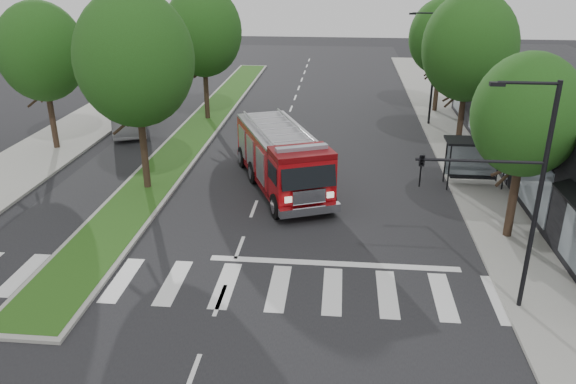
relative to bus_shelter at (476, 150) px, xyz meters
name	(u,v)px	position (x,y,z in m)	size (l,w,h in m)	color
ground	(240,247)	(-11.20, -8.15, -2.04)	(140.00, 140.00, 0.00)	black
sidewalk_right	(488,173)	(1.30, 1.85, -1.96)	(5.00, 80.00, 0.15)	gray
sidewalk_left	(34,158)	(-25.70, 1.85, -1.96)	(5.00, 80.00, 0.15)	gray
median	(202,126)	(-17.20, 9.85, -1.96)	(3.00, 50.00, 0.15)	gray
bus_shelter	(476,150)	(0.00, 0.00, 0.00)	(3.20, 1.60, 2.61)	black
tree_right_near	(527,115)	(0.30, -6.15, 3.47)	(4.40, 4.40, 8.05)	black
tree_right_mid	(469,47)	(0.30, 5.85, 4.45)	(5.60, 5.60, 9.72)	black
tree_right_far	(442,37)	(0.30, 15.85, 3.80)	(5.00, 5.00, 8.73)	black
tree_median_near	(135,59)	(-17.20, -2.15, 4.77)	(5.80, 5.80, 10.16)	black
tree_median_far	(203,32)	(-17.20, 11.85, 4.45)	(5.60, 5.60, 9.72)	black
tree_left_mid	(41,52)	(-25.20, 3.85, 4.12)	(5.20, 5.20, 9.16)	black
streetlight_right_near	(512,184)	(-1.59, -11.65, 2.63)	(4.08, 0.22, 8.00)	black
streetlight_right_far	(432,64)	(-0.85, 11.85, 2.44)	(2.11, 0.20, 8.00)	black
fire_engine	(282,159)	(-10.15, -1.16, -0.43)	(6.28, 10.03, 3.35)	#620508
city_bus	(128,109)	(-22.52, 9.65, -0.75)	(2.16, 9.24, 2.57)	#ABABB0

